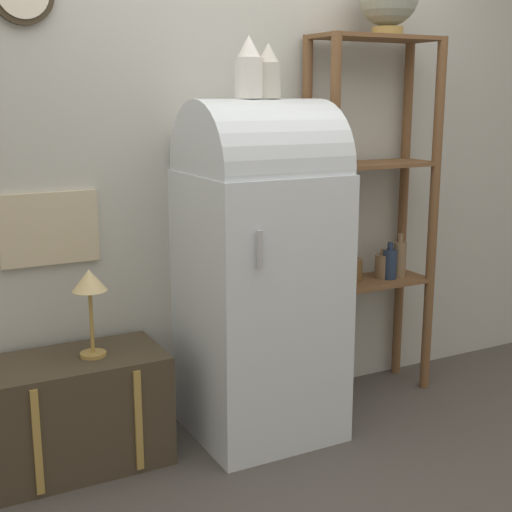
# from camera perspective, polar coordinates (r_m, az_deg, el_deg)

# --- Properties ---
(ground_plane) EXTENTS (12.00, 12.00, 0.00)m
(ground_plane) POSITION_cam_1_polar(r_m,az_deg,el_deg) (3.31, 2.35, -15.25)
(ground_plane) COLOR #4C4742
(wall_back) EXTENTS (7.00, 0.09, 2.70)m
(wall_back) POSITION_cam_1_polar(r_m,az_deg,el_deg) (3.44, -2.40, 9.32)
(wall_back) COLOR #B7B7AD
(wall_back) RESTS_ON ground_plane
(refrigerator) EXTENTS (0.63, 0.65, 1.54)m
(refrigerator) POSITION_cam_1_polar(r_m,az_deg,el_deg) (3.23, 0.31, -0.65)
(refrigerator) COLOR silver
(refrigerator) RESTS_ON ground_plane
(suitcase_trunk) EXTENTS (0.74, 0.41, 0.49)m
(suitcase_trunk) POSITION_cam_1_polar(r_m,az_deg,el_deg) (3.19, -14.15, -11.99)
(suitcase_trunk) COLOR #423828
(suitcase_trunk) RESTS_ON ground_plane
(shelf_unit) EXTENTS (0.68, 0.29, 1.84)m
(shelf_unit) POSITION_cam_1_polar(r_m,az_deg,el_deg) (3.69, 9.25, 3.73)
(shelf_unit) COLOR brown
(shelf_unit) RESTS_ON ground_plane
(vase_left) EXTENTS (0.12, 0.12, 0.26)m
(vase_left) POSITION_cam_1_polar(r_m,az_deg,el_deg) (3.13, -0.57, 14.71)
(vase_left) COLOR white
(vase_left) RESTS_ON refrigerator
(vase_center) EXTENTS (0.11, 0.11, 0.23)m
(vase_center) POSITION_cam_1_polar(r_m,az_deg,el_deg) (3.17, 0.98, 14.44)
(vase_center) COLOR beige
(vase_center) RESTS_ON refrigerator
(desk_lamp) EXTENTS (0.14, 0.14, 0.37)m
(desk_lamp) POSITION_cam_1_polar(r_m,az_deg,el_deg) (3.01, -13.16, -2.53)
(desk_lamp) COLOR #AD8942
(desk_lamp) RESTS_ON suitcase_trunk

